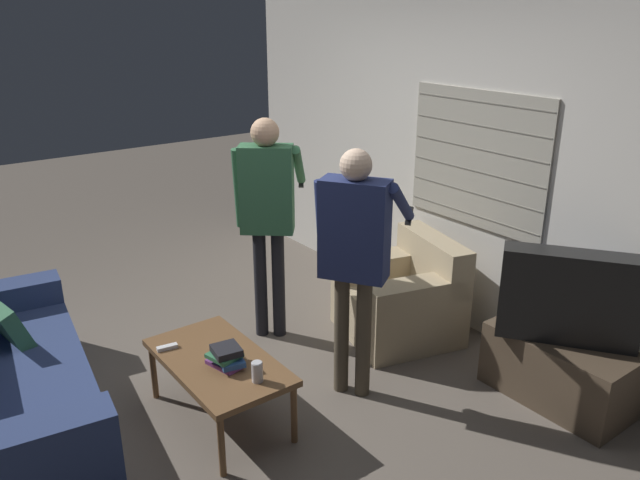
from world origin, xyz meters
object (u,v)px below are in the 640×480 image
object	(u,v)px
tv	(569,297)
spare_remote	(167,347)
person_right_standing	(355,245)
coffee_table	(218,365)
soda_can	(257,372)
person_left_standing	(267,203)
book_stack	(227,356)
couch_blue	(5,388)
armchair_beige	(403,297)

from	to	relation	value
tv	spare_remote	size ratio (longest dim) A/B	6.02
person_right_standing	spare_remote	bearing A→B (deg)	-150.47
coffee_table	soda_can	bearing A→B (deg)	11.03
coffee_table	spare_remote	size ratio (longest dim) A/B	7.56
tv	person_right_standing	xyz separation A→B (m)	(-0.89, -1.03, 0.31)
person_left_standing	soda_can	size ratio (longest dim) A/B	13.75
book_stack	spare_remote	world-z (taller)	book_stack
person_right_standing	book_stack	xyz separation A→B (m)	(-0.16, -0.86, -0.57)
coffee_table	spare_remote	xyz separation A→B (m)	(-0.30, -0.20, 0.05)
couch_blue	person_left_standing	distance (m)	2.11
coffee_table	soda_can	world-z (taller)	soda_can
tv	spare_remote	distance (m)	2.56
person_left_standing	spare_remote	size ratio (longest dim) A/B	12.87
spare_remote	soda_can	bearing A→B (deg)	31.31
book_stack	spare_remote	xyz separation A→B (m)	(-0.40, -0.21, -0.05)
person_left_standing	spare_remote	world-z (taller)	person_left_standing
soda_can	coffee_table	bearing A→B (deg)	-168.97
spare_remote	armchair_beige	bearing A→B (deg)	93.65
tv	spare_remote	xyz separation A→B (m)	(-1.45, -2.09, -0.31)
tv	soda_can	bearing A→B (deg)	31.02
book_stack	spare_remote	size ratio (longest dim) A/B	1.90
armchair_beige	soda_can	size ratio (longest dim) A/B	7.98
couch_blue	book_stack	distance (m)	1.37
couch_blue	spare_remote	xyz separation A→B (m)	(0.39, 0.90, 0.15)
armchair_beige	soda_can	bearing A→B (deg)	121.17
couch_blue	armchair_beige	world-z (taller)	armchair_beige
coffee_table	book_stack	size ratio (longest dim) A/B	3.98
armchair_beige	coffee_table	world-z (taller)	armchair_beige
couch_blue	spare_remote	bearing A→B (deg)	73.89
couch_blue	armchair_beige	distance (m)	2.86
person_right_standing	couch_blue	bearing A→B (deg)	-148.69
tv	person_right_standing	world-z (taller)	person_right_standing
tv	person_left_standing	distance (m)	2.19
armchair_beige	person_right_standing	world-z (taller)	person_right_standing
armchair_beige	coffee_table	distance (m)	1.71
coffee_table	spare_remote	world-z (taller)	spare_remote
tv	person_right_standing	size ratio (longest dim) A/B	0.48
armchair_beige	coffee_table	size ratio (longest dim) A/B	0.99
person_left_standing	armchair_beige	bearing A→B (deg)	3.11
tv	soda_can	xyz separation A→B (m)	(-0.80, -1.82, -0.26)
book_stack	spare_remote	distance (m)	0.45
couch_blue	soda_can	distance (m)	1.58
soda_can	spare_remote	bearing A→B (deg)	-157.61
armchair_beige	spare_remote	distance (m)	1.92
coffee_table	person_left_standing	xyz separation A→B (m)	(-0.75, 0.86, 0.70)
couch_blue	armchair_beige	bearing A→B (deg)	86.01
couch_blue	soda_can	xyz separation A→B (m)	(1.04, 1.17, 0.21)
couch_blue	soda_can	bearing A→B (deg)	55.59
book_stack	soda_can	size ratio (longest dim) A/B	2.03
armchair_beige	spare_remote	size ratio (longest dim) A/B	7.47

